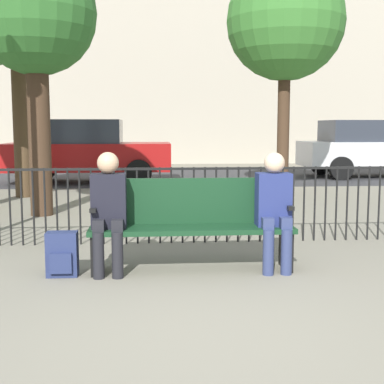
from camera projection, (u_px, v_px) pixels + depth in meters
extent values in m
plane|color=gray|center=(210.00, 333.00, 3.77)|extent=(80.00, 80.00, 0.00)
cube|color=#14381E|center=(192.00, 229.00, 5.36)|extent=(2.05, 0.45, 0.05)
cube|color=#14381E|center=(191.00, 201.00, 5.52)|extent=(2.05, 0.05, 0.47)
cube|color=black|center=(96.00, 253.00, 5.32)|extent=(0.06, 0.38, 0.40)
cube|color=black|center=(286.00, 249.00, 5.46)|extent=(0.06, 0.38, 0.40)
cube|color=black|center=(95.00, 208.00, 5.26)|extent=(0.06, 0.38, 0.04)
cube|color=black|center=(287.00, 206.00, 5.40)|extent=(0.06, 0.38, 0.04)
cylinder|color=black|center=(98.00, 255.00, 5.10)|extent=(0.11, 0.11, 0.45)
cylinder|color=black|center=(117.00, 255.00, 5.11)|extent=(0.11, 0.11, 0.45)
cube|color=black|center=(99.00, 225.00, 5.16)|extent=(0.11, 0.20, 0.12)
cube|color=black|center=(118.00, 225.00, 5.18)|extent=(0.11, 0.20, 0.12)
cube|color=black|center=(109.00, 201.00, 5.26)|extent=(0.34, 0.22, 0.54)
sphere|color=tan|center=(108.00, 163.00, 5.20)|extent=(0.21, 0.21, 0.21)
cylinder|color=navy|center=(268.00, 252.00, 5.22)|extent=(0.11, 0.11, 0.45)
cylinder|color=navy|center=(286.00, 252.00, 5.23)|extent=(0.11, 0.11, 0.45)
cube|color=navy|center=(267.00, 223.00, 5.29)|extent=(0.11, 0.20, 0.12)
cube|color=navy|center=(284.00, 223.00, 5.30)|extent=(0.11, 0.20, 0.12)
cube|color=navy|center=(273.00, 199.00, 5.39)|extent=(0.34, 0.22, 0.54)
sphere|color=beige|center=(274.00, 163.00, 5.32)|extent=(0.21, 0.21, 0.21)
cube|color=navy|center=(62.00, 254.00, 5.18)|extent=(0.30, 0.17, 0.44)
cube|color=navy|center=(61.00, 263.00, 5.09)|extent=(0.21, 0.04, 0.20)
cylinder|color=black|center=(10.00, 207.00, 6.48)|extent=(0.02, 0.02, 0.95)
cylinder|color=black|center=(22.00, 207.00, 6.49)|extent=(0.02, 0.02, 0.95)
cylinder|color=black|center=(33.00, 207.00, 6.50)|extent=(0.02, 0.02, 0.95)
cylinder|color=black|center=(45.00, 207.00, 6.51)|extent=(0.02, 0.02, 0.95)
cylinder|color=black|center=(57.00, 207.00, 6.52)|extent=(0.02, 0.02, 0.95)
cylinder|color=black|center=(68.00, 206.00, 6.53)|extent=(0.02, 0.02, 0.95)
cylinder|color=black|center=(80.00, 206.00, 6.54)|extent=(0.02, 0.02, 0.95)
cylinder|color=black|center=(92.00, 206.00, 6.55)|extent=(0.02, 0.02, 0.95)
cylinder|color=black|center=(103.00, 206.00, 6.56)|extent=(0.02, 0.02, 0.95)
cylinder|color=black|center=(114.00, 206.00, 6.57)|extent=(0.02, 0.02, 0.95)
cylinder|color=black|center=(126.00, 206.00, 6.59)|extent=(0.02, 0.02, 0.95)
cylinder|color=black|center=(137.00, 206.00, 6.60)|extent=(0.02, 0.02, 0.95)
cylinder|color=black|center=(149.00, 206.00, 6.61)|extent=(0.02, 0.02, 0.95)
cylinder|color=black|center=(160.00, 205.00, 6.62)|extent=(0.02, 0.02, 0.95)
cylinder|color=black|center=(171.00, 205.00, 6.63)|extent=(0.02, 0.02, 0.95)
cylinder|color=black|center=(183.00, 205.00, 6.64)|extent=(0.02, 0.02, 0.95)
cylinder|color=black|center=(194.00, 205.00, 6.65)|extent=(0.02, 0.02, 0.95)
cylinder|color=black|center=(205.00, 205.00, 6.66)|extent=(0.02, 0.02, 0.95)
cylinder|color=black|center=(216.00, 205.00, 6.67)|extent=(0.02, 0.02, 0.95)
cylinder|color=black|center=(227.00, 205.00, 6.68)|extent=(0.02, 0.02, 0.95)
cylinder|color=black|center=(238.00, 205.00, 6.69)|extent=(0.02, 0.02, 0.95)
cylinder|color=black|center=(249.00, 204.00, 6.70)|extent=(0.02, 0.02, 0.95)
cylinder|color=black|center=(260.00, 204.00, 6.71)|extent=(0.02, 0.02, 0.95)
cylinder|color=black|center=(271.00, 204.00, 6.72)|extent=(0.02, 0.02, 0.95)
cylinder|color=black|center=(282.00, 204.00, 6.73)|extent=(0.02, 0.02, 0.95)
cylinder|color=black|center=(293.00, 204.00, 6.74)|extent=(0.02, 0.02, 0.95)
cylinder|color=black|center=(304.00, 204.00, 6.75)|extent=(0.02, 0.02, 0.95)
cylinder|color=black|center=(315.00, 204.00, 6.76)|extent=(0.02, 0.02, 0.95)
cylinder|color=black|center=(326.00, 204.00, 6.77)|extent=(0.02, 0.02, 0.95)
cylinder|color=black|center=(336.00, 203.00, 6.78)|extent=(0.02, 0.02, 0.95)
cylinder|color=black|center=(347.00, 203.00, 6.80)|extent=(0.02, 0.02, 0.95)
cylinder|color=black|center=(358.00, 203.00, 6.81)|extent=(0.02, 0.02, 0.95)
cylinder|color=black|center=(368.00, 203.00, 6.82)|extent=(0.02, 0.02, 0.95)
cylinder|color=black|center=(379.00, 203.00, 6.83)|extent=(0.02, 0.02, 0.95)
cube|color=black|center=(184.00, 169.00, 6.58)|extent=(9.00, 0.03, 0.03)
cylinder|color=#4C3823|center=(21.00, 116.00, 10.86)|extent=(0.34, 0.34, 3.31)
sphere|color=#2D6628|center=(17.00, 0.00, 10.58)|extent=(2.30, 2.30, 2.30)
cylinder|color=#422D1E|center=(283.00, 125.00, 11.52)|extent=(0.26, 0.26, 2.97)
sphere|color=#38752D|center=(285.00, 21.00, 11.25)|extent=(2.50, 2.50, 2.50)
cylinder|color=#422D1E|center=(39.00, 133.00, 8.61)|extent=(0.36, 0.36, 2.68)
sphere|color=#2D6628|center=(35.00, 13.00, 8.38)|extent=(1.93, 1.93, 1.93)
cube|color=#333335|center=(165.00, 176.00, 15.64)|extent=(24.00, 6.00, 0.01)
cube|color=silver|center=(375.00, 154.00, 15.33)|extent=(4.20, 1.70, 0.70)
cube|color=#2D333D|center=(365.00, 131.00, 15.22)|extent=(2.31, 1.56, 0.60)
cylinder|color=black|center=(341.00, 168.00, 14.41)|extent=(0.64, 0.20, 0.64)
cylinder|color=black|center=(321.00, 164.00, 16.13)|extent=(0.64, 0.20, 0.64)
cube|color=maroon|center=(89.00, 157.00, 13.83)|extent=(4.20, 1.70, 0.70)
cube|color=#2D333D|center=(76.00, 131.00, 13.73)|extent=(2.31, 1.56, 0.60)
cylinder|color=black|center=(139.00, 173.00, 13.11)|extent=(0.64, 0.20, 0.64)
cylinder|color=black|center=(140.00, 167.00, 14.83)|extent=(0.64, 0.20, 0.64)
cylinder|color=black|center=(31.00, 173.00, 12.92)|extent=(0.64, 0.20, 0.64)
cylinder|color=black|center=(45.00, 168.00, 14.64)|extent=(0.64, 0.20, 0.64)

